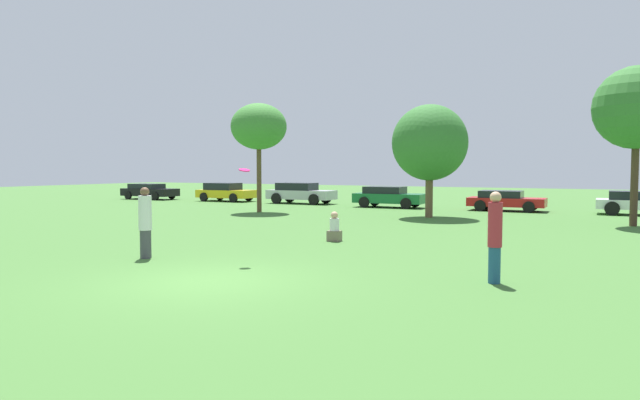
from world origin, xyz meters
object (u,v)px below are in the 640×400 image
at_px(person_thrower, 145,222).
at_px(parked_car_green, 388,196).
at_px(person_catcher, 495,236).
at_px(frisbee, 244,170).
at_px(bystander_sitting, 334,229).
at_px(parked_car_black, 149,191).
at_px(tree_0, 259,127).
at_px(parked_car_red, 505,200).
at_px(tree_2, 637,108).
at_px(parked_car_white, 637,202).
at_px(tree_1, 430,143).
at_px(parked_car_yellow, 225,192).
at_px(parked_car_silver, 300,193).

relative_size(person_thrower, parked_car_green, 0.44).
height_order(person_thrower, person_catcher, person_catcher).
bearing_deg(person_catcher, frisbee, -3.62).
height_order(bystander_sitting, parked_car_black, parked_car_black).
xyz_separation_m(bystander_sitting, parked_car_green, (-3.90, 15.46, 0.26)).
distance_m(tree_0, parked_car_red, 14.19).
distance_m(tree_2, parked_car_white, 7.48).
distance_m(person_catcher, parked_car_red, 20.56).
height_order(person_catcher, parked_car_red, person_catcher).
distance_m(person_thrower, tree_1, 15.86).
bearing_deg(parked_car_red, parked_car_black, -179.11).
relative_size(parked_car_black, parked_car_green, 1.04).
distance_m(parked_car_black, parked_car_yellow, 6.72).
xyz_separation_m(tree_0, tree_2, (17.73, 0.92, 0.23)).
relative_size(person_thrower, frisbee, 6.63).
xyz_separation_m(bystander_sitting, tree_1, (0.22, 9.95, 3.18)).
bearing_deg(parked_car_silver, parked_car_yellow, -178.84).
height_order(frisbee, tree_2, tree_2).
relative_size(tree_1, parked_car_black, 1.23).
bearing_deg(frisbee, tree_0, 122.44).
relative_size(tree_1, parked_car_white, 1.38).
bearing_deg(bystander_sitting, parked_car_red, 80.01).
distance_m(tree_0, parked_car_black, 16.09).
distance_m(person_thrower, parked_car_yellow, 25.25).
bearing_deg(tree_2, tree_0, -177.04).
xyz_separation_m(person_thrower, tree_2, (11.76, 15.25, 3.86)).
xyz_separation_m(parked_car_yellow, parked_car_silver, (6.05, 0.17, 0.05)).
relative_size(frisbee, bystander_sitting, 0.29).
distance_m(parked_car_green, parked_car_red, 6.72).
bearing_deg(person_catcher, bystander_sitting, -43.32).
distance_m(bystander_sitting, tree_1, 10.45).
height_order(bystander_sitting, parked_car_yellow, parked_car_yellow).
xyz_separation_m(tree_0, parked_car_black, (-14.25, 6.34, -3.95)).
xyz_separation_m(bystander_sitting, tree_0, (-8.91, 8.96, 4.18)).
distance_m(person_thrower, bystander_sitting, 6.14).
bearing_deg(parked_car_silver, tree_2, -18.42).
bearing_deg(parked_car_green, bystander_sitting, -76.29).
relative_size(parked_car_silver, parked_car_white, 1.16).
height_order(person_thrower, parked_car_yellow, person_thrower).
relative_size(tree_0, tree_1, 1.08).
relative_size(bystander_sitting, parked_car_yellow, 0.23).
xyz_separation_m(parked_car_black, parked_car_yellow, (6.69, 0.64, 0.05)).
bearing_deg(person_catcher, parked_car_yellow, -48.59).
relative_size(tree_2, parked_car_green, 1.54).
relative_size(bystander_sitting, parked_car_red, 0.24).
xyz_separation_m(tree_1, parked_car_black, (-23.38, 5.35, -2.95)).
xyz_separation_m(person_thrower, parked_car_black, (-20.22, 20.67, -0.32)).
bearing_deg(parked_car_silver, tree_0, -78.58).
bearing_deg(parked_car_red, person_thrower, -105.54).
bearing_deg(parked_car_green, person_thrower, -87.80).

